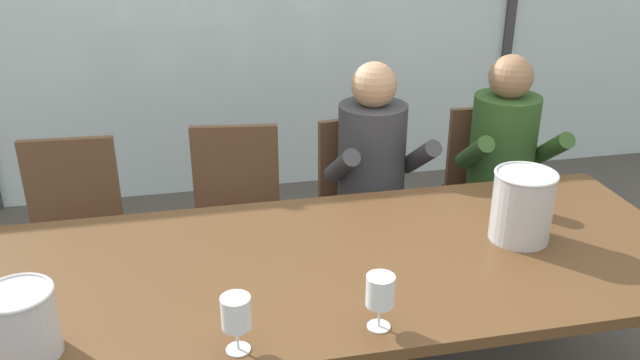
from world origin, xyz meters
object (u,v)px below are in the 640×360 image
at_px(chair_left_of_center, 236,206).
at_px(ice_bucket_secondary, 22,322).
at_px(ice_bucket_primary, 522,205).
at_px(wine_glass_by_left_taster, 380,292).
at_px(chair_right_of_center, 491,181).
at_px(wine_glass_center_pour, 236,315).
at_px(person_olive_shirt, 507,163).
at_px(wine_glass_near_bucket, 518,182).
at_px(person_charcoal_jacket, 377,175).
at_px(chair_near_curtain, 72,222).
at_px(dining_table, 340,275).
at_px(chair_center, 366,194).

bearing_deg(chair_left_of_center, ice_bucket_secondary, -110.63).
xyz_separation_m(ice_bucket_primary, wine_glass_by_left_taster, (-0.66, -0.41, -0.01)).
xyz_separation_m(chair_right_of_center, wine_glass_center_pour, (-1.43, -1.37, 0.33)).
height_order(person_olive_shirt, ice_bucket_secondary, person_olive_shirt).
bearing_deg(chair_left_of_center, wine_glass_near_bucket, -25.44).
bearing_deg(wine_glass_by_left_taster, ice_bucket_secondary, 175.19).
bearing_deg(person_olive_shirt, person_charcoal_jacket, -175.33).
height_order(chair_right_of_center, ice_bucket_primary, ice_bucket_primary).
bearing_deg(chair_near_curtain, chair_left_of_center, 4.62).
bearing_deg(wine_glass_near_bucket, wine_glass_center_pour, -150.63).
bearing_deg(chair_near_curtain, person_charcoal_jacket, -2.61).
distance_m(ice_bucket_secondary, wine_glass_center_pour, 0.58).
bearing_deg(chair_left_of_center, wine_glass_by_left_taster, -69.30).
bearing_deg(ice_bucket_primary, ice_bucket_secondary, -168.67).
xyz_separation_m(person_olive_shirt, ice_bucket_secondary, (-1.99, -1.10, 0.15)).
distance_m(chair_right_of_center, person_charcoal_jacket, 0.72).
bearing_deg(dining_table, wine_glass_center_pour, -133.45).
bearing_deg(chair_right_of_center, chair_center, -174.78).
xyz_separation_m(person_charcoal_jacket, ice_bucket_primary, (0.31, -0.77, 0.18)).
bearing_deg(dining_table, ice_bucket_primary, 1.29).
distance_m(chair_left_of_center, person_charcoal_jacket, 0.69).
bearing_deg(person_charcoal_jacket, wine_glass_near_bucket, -56.87).
relative_size(chair_near_curtain, ice_bucket_primary, 3.39).
bearing_deg(wine_glass_by_left_taster, wine_glass_near_bucket, 40.15).
height_order(chair_near_curtain, chair_left_of_center, same).
bearing_deg(dining_table, person_charcoal_jacket, 65.08).
height_order(person_olive_shirt, wine_glass_by_left_taster, person_olive_shirt).
xyz_separation_m(chair_left_of_center, chair_center, (0.64, -0.00, 0.00)).
bearing_deg(chair_near_curtain, ice_bucket_primary, -24.80).
xyz_separation_m(chair_near_curtain, ice_bucket_secondary, (0.07, -1.24, 0.32)).
height_order(chair_near_curtain, wine_glass_center_pour, wine_glass_center_pour).
bearing_deg(ice_bucket_primary, person_charcoal_jacket, 112.21).
distance_m(person_charcoal_jacket, ice_bucket_secondary, 1.73).
bearing_deg(person_charcoal_jacket, ice_bucket_primary, -72.26).
bearing_deg(ice_bucket_secondary, chair_near_curtain, 93.17).
bearing_deg(person_charcoal_jacket, chair_right_of_center, 9.77).
distance_m(person_olive_shirt, wine_glass_by_left_taster, 1.56).
relative_size(chair_left_of_center, person_olive_shirt, 0.74).
relative_size(chair_center, ice_bucket_secondary, 4.34).
distance_m(person_charcoal_jacket, ice_bucket_primary, 0.85).
bearing_deg(chair_left_of_center, person_olive_shirt, 0.86).
bearing_deg(wine_glass_center_pour, person_olive_shirt, 40.26).
distance_m(person_olive_shirt, ice_bucket_secondary, 2.28).
bearing_deg(wine_glass_by_left_taster, chair_near_curtain, 128.66).
xyz_separation_m(chair_left_of_center, chair_right_of_center, (1.32, 0.01, 0.00)).
distance_m(chair_center, chair_right_of_center, 0.68).
distance_m(person_charcoal_jacket, wine_glass_center_pour, 1.43).
bearing_deg(person_olive_shirt, chair_near_curtain, -179.22).
bearing_deg(wine_glass_center_pour, person_charcoal_jacket, 57.68).
bearing_deg(chair_right_of_center, person_olive_shirt, -91.11).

